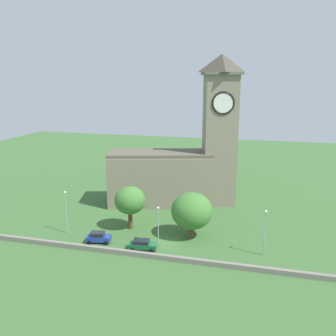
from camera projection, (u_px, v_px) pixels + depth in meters
ground_plane at (185, 213)px, 76.87m from camera, size 200.00×200.00×0.00m
church at (183, 159)px, 81.03m from camera, size 29.35×15.75×32.25m
quay_barrier at (156, 256)px, 57.16m from camera, size 58.08×0.70×0.82m
car_blue at (98, 237)px, 62.78m from camera, size 4.32×2.71×1.89m
car_green at (142, 244)px, 60.28m from camera, size 4.85×2.73×1.66m
streetlamp_west_end at (66, 206)px, 65.67m from camera, size 0.44×0.44×7.91m
streetlamp_west_mid at (158, 219)px, 61.69m from camera, size 0.44×0.44×6.53m
streetlamp_central at (265, 226)px, 57.23m from camera, size 0.44×0.44×7.55m
tree_riverside_west at (192, 211)px, 64.08m from camera, size 7.19×7.19×8.11m
tree_churchyard at (130, 200)px, 67.55m from camera, size 5.69×5.69×8.12m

